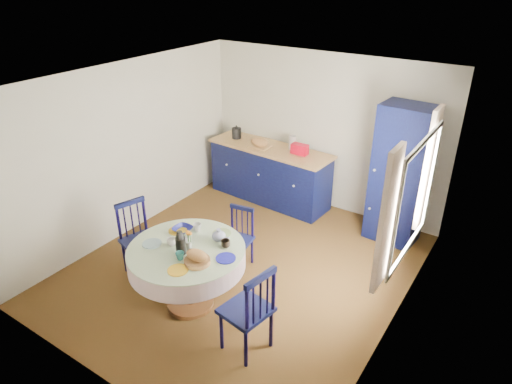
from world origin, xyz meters
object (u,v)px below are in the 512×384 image
chair_right (249,310)px  mug_c (226,244)px  pantry_cabinet (400,176)px  mug_b (180,256)px  chair_far (238,238)px  chair_left (139,238)px  dining_table (188,258)px  mug_d (197,227)px  mug_a (172,242)px  cobalt_bowl (183,229)px  kitchen_counter (270,173)px

chair_right → mug_c: (-0.63, 0.45, 0.32)m
mug_c → pantry_cabinet: bearing=65.6°
pantry_cabinet → chair_right: pantry_cabinet is taller
mug_b → pantry_cabinet: bearing=64.7°
chair_far → chair_left: bearing=-148.9°
dining_table → mug_d: bearing=111.9°
mug_a → mug_b: (0.26, -0.15, 0.00)m
mug_b → mug_d: bearing=112.0°
chair_far → cobalt_bowl: (-0.28, -0.74, 0.41)m
mug_d → mug_a: bearing=-95.9°
chair_right → mug_c: 0.84m
pantry_cabinet → mug_c: size_ratio=18.14×
pantry_cabinet → cobalt_bowl: 3.10m
chair_right → mug_c: chair_right is taller
pantry_cabinet → mug_b: (-1.41, -2.99, -0.16)m
dining_table → chair_left: (-0.99, 0.17, -0.18)m
cobalt_bowl → chair_left: bearing=-173.9°
mug_b → mug_c: bearing=60.0°
pantry_cabinet → mug_a: bearing=-116.5°
kitchen_counter → pantry_cabinet: size_ratio=1.08×
chair_left → cobalt_bowl: 0.79m
pantry_cabinet → dining_table: pantry_cabinet is taller
chair_left → chair_far: (0.98, 0.81, -0.08)m
chair_far → chair_right: size_ratio=0.80×
chair_right → cobalt_bowl: 1.36m
kitchen_counter → mug_b: size_ratio=22.79×
chair_far → mug_d: size_ratio=8.14×
kitchen_counter → chair_left: 2.69m
dining_table → chair_far: size_ratio=1.59×
kitchen_counter → mug_c: kitchen_counter is taller
chair_right → mug_a: size_ratio=9.57×
kitchen_counter → chair_far: size_ratio=2.60×
chair_left → mug_a: 0.90m
pantry_cabinet → chair_left: size_ratio=2.04×
pantry_cabinet → mug_b: pantry_cabinet is taller
kitchen_counter → pantry_cabinet: bearing=2.5°
pantry_cabinet → mug_c: bearing=-110.3°
mug_a → mug_d: 0.40m
chair_right → cobalt_bowl: chair_right is taller
chair_right → mug_b: chair_right is taller
dining_table → cobalt_bowl: (-0.28, 0.25, 0.15)m
mug_b → chair_far: bearing=94.1°
mug_c → mug_d: mug_d is taller
mug_a → cobalt_bowl: size_ratio=0.48×
pantry_cabinet → cobalt_bowl: pantry_cabinet is taller
kitchen_counter → cobalt_bowl: bearing=-77.6°
kitchen_counter → chair_right: bearing=-57.7°
chair_left → mug_a: bearing=-87.6°
mug_a → dining_table: bearing=12.2°
kitchen_counter → cobalt_bowl: 2.64m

